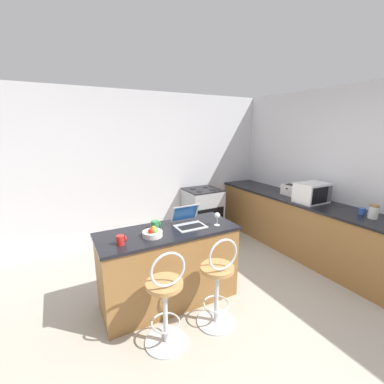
# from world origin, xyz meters

# --- Properties ---
(ground_plane) EXTENTS (20.00, 20.00, 0.00)m
(ground_plane) POSITION_xyz_m (0.00, 0.00, 0.00)
(ground_plane) COLOR #ADA393
(wall_back) EXTENTS (12.00, 0.06, 2.60)m
(wall_back) POSITION_xyz_m (0.00, 2.72, 1.30)
(wall_back) COLOR silver
(wall_back) RESTS_ON ground_plane
(breakfast_bar) EXTENTS (1.56, 0.62, 0.89)m
(breakfast_bar) POSITION_xyz_m (-0.39, 0.83, 0.45)
(breakfast_bar) COLOR olive
(breakfast_bar) RESTS_ON ground_plane
(counter_right) EXTENTS (0.68, 3.22, 0.89)m
(counter_right) POSITION_xyz_m (2.01, 1.09, 0.45)
(counter_right) COLOR olive
(counter_right) RESTS_ON ground_plane
(bar_stool_near) EXTENTS (0.40, 0.40, 0.98)m
(bar_stool_near) POSITION_xyz_m (-0.67, 0.25, 0.46)
(bar_stool_near) COLOR silver
(bar_stool_near) RESTS_ON ground_plane
(bar_stool_far) EXTENTS (0.40, 0.40, 0.98)m
(bar_stool_far) POSITION_xyz_m (-0.10, 0.25, 0.46)
(bar_stool_far) COLOR silver
(bar_stool_far) RESTS_ON ground_plane
(laptop) EXTENTS (0.34, 0.31, 0.23)m
(laptop) POSITION_xyz_m (-0.12, 0.86, 0.95)
(laptop) COLOR #B7BABF
(laptop) RESTS_ON breakfast_bar
(microwave) EXTENTS (0.48, 0.34, 0.30)m
(microwave) POSITION_xyz_m (1.98, 0.83, 1.04)
(microwave) COLOR white
(microwave) RESTS_ON counter_right
(toaster) EXTENTS (0.20, 0.29, 0.18)m
(toaster) POSITION_xyz_m (2.05, 1.28, 0.98)
(toaster) COLOR silver
(toaster) RESTS_ON counter_right
(stove_range) EXTENTS (0.63, 0.61, 0.90)m
(stove_range) POSITION_xyz_m (0.96, 2.36, 0.44)
(stove_range) COLOR #9EA3A8
(stove_range) RESTS_ON ground_plane
(fruit_bowl) EXTENTS (0.21, 0.21, 0.11)m
(fruit_bowl) POSITION_xyz_m (-0.60, 0.75, 0.93)
(fruit_bowl) COLOR silver
(fruit_bowl) RESTS_ON breakfast_bar
(mug_blue) EXTENTS (0.10, 0.08, 0.09)m
(mug_blue) POSITION_xyz_m (2.07, 0.13, 0.93)
(mug_blue) COLOR #2D51AD
(mug_blue) RESTS_ON counter_right
(wine_glass_short) EXTENTS (0.07, 0.07, 0.16)m
(wine_glass_short) POSITION_xyz_m (0.17, 0.70, 1.00)
(wine_glass_short) COLOR silver
(wine_glass_short) RESTS_ON breakfast_bar
(mug_green) EXTENTS (0.10, 0.09, 0.09)m
(mug_green) POSITION_xyz_m (-0.50, 0.94, 0.93)
(mug_green) COLOR #338447
(mug_green) RESTS_ON breakfast_bar
(mug_red) EXTENTS (0.09, 0.08, 0.10)m
(mug_red) POSITION_xyz_m (-0.94, 0.70, 0.94)
(mug_red) COLOR red
(mug_red) RESTS_ON breakfast_bar
(storage_jar) EXTENTS (0.12, 0.12, 0.18)m
(storage_jar) POSITION_xyz_m (2.03, -0.02, 0.98)
(storage_jar) COLOR silver
(storage_jar) RESTS_ON counter_right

